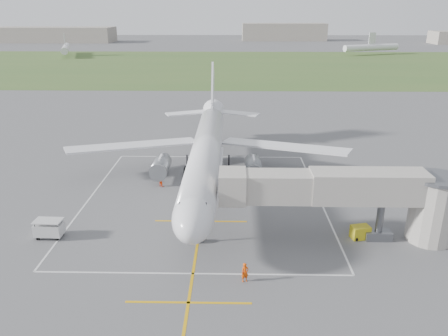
{
  "coord_description": "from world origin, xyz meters",
  "views": [
    {
      "loc": [
        3.38,
        -52.52,
        21.73
      ],
      "look_at": [
        2.4,
        -4.0,
        4.0
      ],
      "focal_mm": 35.0,
      "sensor_mm": 36.0,
      "label": 1
    }
  ],
  "objects_px": {
    "baggage_cart": "(49,229)",
    "ramp_worker_nose": "(245,273)",
    "jet_bridge": "(359,195)",
    "ramp_worker_wing": "(161,180)",
    "airliner": "(206,152)",
    "gpu_unit": "(360,232)"
  },
  "relations": [
    {
      "from": "baggage_cart",
      "to": "gpu_unit",
      "type": "bearing_deg",
      "value": 3.23
    },
    {
      "from": "jet_bridge",
      "to": "ramp_worker_wing",
      "type": "distance_m",
      "value": 25.72
    },
    {
      "from": "airliner",
      "to": "ramp_worker_wing",
      "type": "distance_m",
      "value": 6.9
    },
    {
      "from": "jet_bridge",
      "to": "gpu_unit",
      "type": "height_order",
      "value": "jet_bridge"
    },
    {
      "from": "baggage_cart",
      "to": "ramp_worker_wing",
      "type": "xyz_separation_m",
      "value": [
        9.14,
        13.74,
        -0.11
      ]
    },
    {
      "from": "baggage_cart",
      "to": "ramp_worker_nose",
      "type": "xyz_separation_m",
      "value": [
        19.52,
        -7.22,
        -0.1
      ]
    },
    {
      "from": "airliner",
      "to": "baggage_cart",
      "type": "relative_size",
      "value": 16.73
    },
    {
      "from": "airliner",
      "to": "gpu_unit",
      "type": "distance_m",
      "value": 21.87
    },
    {
      "from": "ramp_worker_nose",
      "to": "baggage_cart",
      "type": "bearing_deg",
      "value": 141.2
    },
    {
      "from": "gpu_unit",
      "to": "baggage_cart",
      "type": "bearing_deg",
      "value": 168.18
    },
    {
      "from": "airliner",
      "to": "gpu_unit",
      "type": "height_order",
      "value": "airliner"
    },
    {
      "from": "jet_bridge",
      "to": "ramp_worker_nose",
      "type": "xyz_separation_m",
      "value": [
        -11.21,
        -7.54,
        -3.88
      ]
    },
    {
      "from": "airliner",
      "to": "ramp_worker_nose",
      "type": "distance_m",
      "value": 22.53
    },
    {
      "from": "airliner",
      "to": "baggage_cart",
      "type": "xyz_separation_m",
      "value": [
        -15.01,
        -14.57,
        -3.42
      ]
    },
    {
      "from": "baggage_cart",
      "to": "ramp_worker_nose",
      "type": "height_order",
      "value": "baggage_cart"
    },
    {
      "from": "baggage_cart",
      "to": "ramp_worker_wing",
      "type": "height_order",
      "value": "baggage_cart"
    },
    {
      "from": "gpu_unit",
      "to": "ramp_worker_nose",
      "type": "relative_size",
      "value": 1.15
    },
    {
      "from": "baggage_cart",
      "to": "ramp_worker_wing",
      "type": "relative_size",
      "value": 1.62
    },
    {
      "from": "airliner",
      "to": "baggage_cart",
      "type": "bearing_deg",
      "value": -135.84
    },
    {
      "from": "jet_bridge",
      "to": "ramp_worker_wing",
      "type": "xyz_separation_m",
      "value": [
        -21.59,
        13.42,
        -3.88
      ]
    },
    {
      "from": "airliner",
      "to": "jet_bridge",
      "type": "xyz_separation_m",
      "value": [
        15.72,
        -14.25,
        0.35
      ]
    },
    {
      "from": "gpu_unit",
      "to": "ramp_worker_nose",
      "type": "xyz_separation_m",
      "value": [
        -11.76,
        -7.67,
        0.21
      ]
    }
  ]
}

